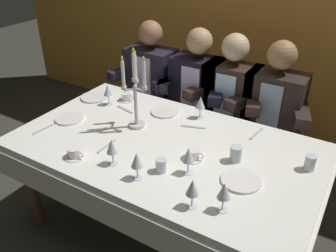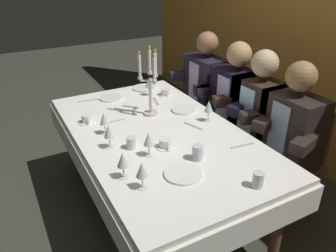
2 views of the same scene
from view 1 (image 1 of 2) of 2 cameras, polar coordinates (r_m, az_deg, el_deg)
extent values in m
plane|color=#37372E|center=(2.68, -0.44, -16.24)|extent=(12.00, 12.00, 0.00)
cube|color=white|center=(2.22, -0.52, -3.26)|extent=(1.90, 1.10, 0.04)
cube|color=white|center=(2.28, -0.50, -5.57)|extent=(1.94, 1.14, 0.18)
cylinder|color=brown|center=(2.67, -21.20, -8.97)|extent=(0.07, 0.07, 0.70)
cylinder|color=brown|center=(3.13, -9.31, -0.89)|extent=(0.07, 0.07, 0.70)
cylinder|color=brown|center=(2.56, 21.24, -10.75)|extent=(0.07, 0.07, 0.70)
cylinder|color=silver|center=(2.40, -5.07, 0.19)|extent=(0.11, 0.11, 0.02)
cylinder|color=silver|center=(2.33, -5.23, 3.40)|extent=(0.02, 0.02, 0.28)
cylinder|color=silver|center=(2.26, -5.44, 7.49)|extent=(0.04, 0.04, 0.02)
cylinder|color=white|center=(2.22, -5.56, 9.68)|extent=(0.02, 0.02, 0.16)
ellipsoid|color=yellow|center=(2.19, -5.68, 12.10)|extent=(0.02, 0.02, 0.03)
cylinder|color=silver|center=(2.26, -4.60, 5.91)|extent=(0.08, 0.01, 0.01)
cylinder|color=silver|center=(2.23, -3.83, 6.18)|extent=(0.04, 0.04, 0.02)
cylinder|color=white|center=(2.19, -3.91, 8.37)|extent=(0.02, 0.02, 0.16)
ellipsoid|color=yellow|center=(2.16, -4.00, 10.81)|extent=(0.02, 0.02, 0.03)
cylinder|color=silver|center=(2.31, -5.28, 6.47)|extent=(0.05, 0.07, 0.01)
cylinder|color=silver|center=(2.34, -5.21, 7.29)|extent=(0.04, 0.04, 0.02)
cylinder|color=white|center=(2.31, -5.31, 9.39)|extent=(0.02, 0.02, 0.16)
ellipsoid|color=yellow|center=(2.27, -5.43, 11.72)|extent=(0.02, 0.02, 0.03)
cylinder|color=silver|center=(2.27, -6.24, 5.90)|extent=(0.05, 0.07, 0.01)
cylinder|color=silver|center=(2.25, -7.15, 6.17)|extent=(0.04, 0.04, 0.02)
cylinder|color=white|center=(2.21, -7.30, 8.35)|extent=(0.02, 0.02, 0.16)
ellipsoid|color=yellow|center=(2.18, -7.47, 10.77)|extent=(0.02, 0.02, 0.03)
cylinder|color=white|center=(2.85, -11.79, 4.60)|extent=(0.22, 0.22, 0.01)
cylinder|color=white|center=(1.94, 11.76, -8.61)|extent=(0.22, 0.22, 0.01)
cylinder|color=white|center=(2.57, -0.52, 2.32)|extent=(0.20, 0.20, 0.01)
cylinder|color=white|center=(2.57, -15.64, 1.18)|extent=(0.20, 0.20, 0.01)
cylinder|color=silver|center=(1.76, 3.87, -12.80)|extent=(0.06, 0.06, 0.00)
cylinder|color=silver|center=(1.74, 3.91, -11.85)|extent=(0.01, 0.01, 0.07)
cone|color=silver|center=(1.68, 4.01, -9.82)|extent=(0.07, 0.07, 0.08)
cylinder|color=#E0D172|center=(1.70, 3.98, -10.45)|extent=(0.04, 0.04, 0.03)
cylinder|color=silver|center=(1.97, 3.23, -7.51)|extent=(0.06, 0.06, 0.00)
cylinder|color=silver|center=(1.94, 3.27, -6.59)|extent=(0.01, 0.01, 0.07)
cone|color=silver|center=(1.90, 3.34, -4.64)|extent=(0.07, 0.07, 0.08)
cylinder|color=maroon|center=(1.91, 3.31, -5.25)|extent=(0.04, 0.04, 0.03)
cylinder|color=silver|center=(2.73, -9.50, 3.53)|extent=(0.06, 0.06, 0.00)
cylinder|color=silver|center=(2.71, -9.57, 4.28)|extent=(0.01, 0.01, 0.07)
cone|color=silver|center=(2.68, -9.72, 5.82)|extent=(0.07, 0.07, 0.08)
cylinder|color=maroon|center=(2.69, -9.67, 5.34)|extent=(0.04, 0.04, 0.03)
cylinder|color=silver|center=(1.93, -4.92, -8.34)|extent=(0.06, 0.06, 0.00)
cylinder|color=silver|center=(1.91, -4.97, -7.41)|extent=(0.01, 0.01, 0.07)
cone|color=silver|center=(1.86, -5.08, -5.45)|extent=(0.07, 0.07, 0.08)
cylinder|color=#E0D172|center=(1.88, -5.05, -6.06)|extent=(0.04, 0.04, 0.03)
cylinder|color=silver|center=(2.51, 5.16, 1.41)|extent=(0.06, 0.06, 0.00)
cylinder|color=silver|center=(2.49, 5.20, 2.21)|extent=(0.01, 0.01, 0.07)
cone|color=silver|center=(2.46, 5.28, 3.86)|extent=(0.07, 0.07, 0.08)
cylinder|color=silver|center=(1.76, 8.76, -13.25)|extent=(0.06, 0.06, 0.00)
cylinder|color=silver|center=(1.73, 8.86, -12.30)|extent=(0.01, 0.01, 0.07)
cone|color=silver|center=(1.68, 9.07, -10.27)|extent=(0.07, 0.07, 0.08)
cylinder|color=#E0D172|center=(1.70, 9.01, -10.91)|extent=(0.04, 0.04, 0.03)
cylinder|color=silver|center=(2.06, -8.82, -5.99)|extent=(0.06, 0.06, 0.00)
cylinder|color=silver|center=(2.03, -8.91, -5.09)|extent=(0.01, 0.01, 0.07)
cone|color=silver|center=(1.99, -9.08, -3.20)|extent=(0.07, 0.07, 0.08)
cylinder|color=#E0D172|center=(2.00, -9.03, -3.79)|extent=(0.04, 0.04, 0.03)
cylinder|color=silver|center=(2.07, 10.93, -4.43)|extent=(0.07, 0.07, 0.10)
cylinder|color=silver|center=(2.12, 22.01, -5.52)|extent=(0.06, 0.06, 0.09)
cylinder|color=silver|center=(1.95, -1.12, -6.36)|extent=(0.06, 0.06, 0.08)
cylinder|color=white|center=(2.77, -6.72, 4.23)|extent=(0.12, 0.12, 0.01)
cylinder|color=white|center=(2.76, -6.75, 4.80)|extent=(0.08, 0.08, 0.05)
torus|color=white|center=(2.73, -5.92, 4.63)|extent=(0.04, 0.01, 0.04)
cylinder|color=white|center=(2.16, -14.82, -4.78)|extent=(0.12, 0.12, 0.01)
cylinder|color=white|center=(2.14, -14.93, -4.11)|extent=(0.08, 0.08, 0.05)
torus|color=white|center=(2.11, -13.97, -4.46)|extent=(0.04, 0.01, 0.04)
cylinder|color=white|center=(2.08, 4.03, -5.20)|extent=(0.12, 0.12, 0.01)
cylinder|color=white|center=(2.06, 4.06, -4.50)|extent=(0.08, 0.08, 0.05)
torus|color=white|center=(2.04, 5.31, -4.84)|extent=(0.04, 0.01, 0.04)
cube|color=#B7B7BC|center=(2.39, 4.09, -0.15)|extent=(0.17, 0.07, 0.01)
cube|color=#B7B7BC|center=(2.37, 14.12, -1.24)|extent=(0.04, 0.17, 0.01)
cube|color=#B7B7BC|center=(2.63, -6.93, 2.68)|extent=(0.17, 0.06, 0.01)
cube|color=#B7B7BC|center=(2.50, -19.40, -0.46)|extent=(0.04, 0.17, 0.01)
cube|color=#B7B7BC|center=(2.21, -9.90, -3.26)|extent=(0.02, 0.17, 0.01)
cylinder|color=brown|center=(3.40, -6.69, -0.77)|extent=(0.04, 0.04, 0.42)
cylinder|color=brown|center=(3.22, -1.58, -2.47)|extent=(0.04, 0.04, 0.42)
cylinder|color=brown|center=(3.65, -3.29, 1.69)|extent=(0.04, 0.04, 0.42)
cylinder|color=brown|center=(3.49, 1.61, 0.24)|extent=(0.04, 0.04, 0.42)
cube|color=brown|center=(3.32, -2.58, 3.17)|extent=(0.42, 0.42, 0.04)
cube|color=brown|center=(3.37, -0.87, 8.06)|extent=(0.38, 0.04, 0.44)
cube|color=black|center=(3.20, -2.69, 7.80)|extent=(0.42, 0.26, 0.54)
cube|color=#C3ACD5|center=(3.09, -4.10, 7.50)|extent=(0.16, 0.01, 0.40)
sphere|color=#986549|center=(3.08, -2.88, 14.80)|extent=(0.21, 0.21, 0.21)
cube|color=black|center=(3.24, -6.98, 8.60)|extent=(0.19, 0.34, 0.08)
cube|color=black|center=(3.00, -0.25, 7.08)|extent=(0.19, 0.34, 0.08)
cylinder|color=brown|center=(3.18, -0.01, -2.99)|extent=(0.04, 0.04, 0.42)
cylinder|color=brown|center=(3.04, 5.83, -4.89)|extent=(0.04, 0.04, 0.42)
cylinder|color=brown|center=(3.44, 3.10, -0.20)|extent=(0.04, 0.04, 0.42)
cylinder|color=brown|center=(3.31, 8.58, -1.82)|extent=(0.04, 0.04, 0.42)
cube|color=brown|center=(3.12, 4.54, 1.17)|extent=(0.42, 0.42, 0.04)
cube|color=brown|center=(3.17, 6.30, 6.39)|extent=(0.38, 0.04, 0.44)
cube|color=black|center=(2.99, 4.76, 6.05)|extent=(0.42, 0.26, 0.54)
cube|color=#BCA8D7|center=(2.87, 3.55, 5.67)|extent=(0.16, 0.01, 0.40)
sphere|color=tan|center=(2.85, 5.11, 13.51)|extent=(0.21, 0.21, 0.21)
cube|color=black|center=(2.99, 0.13, 6.99)|extent=(0.19, 0.34, 0.08)
cube|color=black|center=(2.81, 7.87, 5.11)|extent=(0.19, 0.34, 0.08)
cylinder|color=brown|center=(3.06, 4.83, -4.57)|extent=(0.04, 0.04, 0.42)
cylinder|color=brown|center=(2.95, 11.11, -6.56)|extent=(0.04, 0.04, 0.42)
cylinder|color=brown|center=(3.33, 7.65, -1.55)|extent=(0.04, 0.04, 0.42)
cylinder|color=brown|center=(3.23, 13.45, -3.24)|extent=(0.04, 0.04, 0.42)
cube|color=brown|center=(3.02, 9.62, -0.27)|extent=(0.42, 0.42, 0.04)
cube|color=brown|center=(3.07, 11.38, 5.15)|extent=(0.38, 0.04, 0.44)
cube|color=#31201A|center=(2.88, 10.10, 4.72)|extent=(0.42, 0.26, 0.54)
cube|color=#B2D3ED|center=(2.76, 9.09, 4.28)|extent=(0.16, 0.01, 0.40)
sphere|color=#D0AF88|center=(2.74, 10.86, 12.40)|extent=(0.21, 0.21, 0.21)
cube|color=#31201A|center=(2.86, 5.32, 5.74)|extent=(0.19, 0.34, 0.08)
cube|color=#31201A|center=(2.72, 13.65, 3.64)|extent=(0.19, 0.34, 0.08)
cylinder|color=brown|center=(2.95, 10.92, -6.50)|extent=(0.04, 0.04, 0.42)
cylinder|color=brown|center=(2.88, 17.62, -8.52)|extent=(0.04, 0.04, 0.42)
cylinder|color=brown|center=(3.24, 13.27, -3.19)|extent=(0.04, 0.04, 0.42)
cylinder|color=brown|center=(3.17, 19.38, -4.94)|extent=(0.04, 0.04, 0.42)
cube|color=brown|center=(2.93, 15.90, -2.04)|extent=(0.42, 0.42, 0.04)
cube|color=brown|center=(2.98, 17.62, 3.55)|extent=(0.38, 0.04, 0.44)
cube|color=black|center=(2.79, 16.72, 3.02)|extent=(0.42, 0.26, 0.54)
cube|color=#8897B1|center=(2.66, 15.99, 2.48)|extent=(0.16, 0.01, 0.40)
sphere|color=#9B7147|center=(2.64, 18.00, 10.85)|extent=(0.21, 0.21, 0.21)
cube|color=black|center=(2.74, 11.87, 4.10)|extent=(0.19, 0.34, 0.08)
cube|color=black|center=(2.65, 20.74, 1.77)|extent=(0.19, 0.34, 0.08)
camera|label=2|loc=(1.11, 82.95, -1.25)|focal=35.16mm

